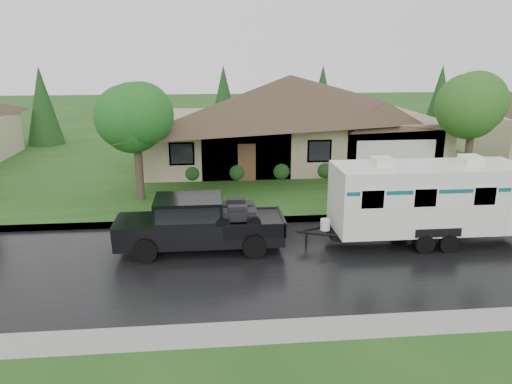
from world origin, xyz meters
TOP-DOWN VIEW (x-y plane):
  - ground at (0.00, 0.00)m, footprint 140.00×140.00m
  - road at (0.00, -2.00)m, footprint 140.00×8.00m
  - curb at (0.00, 2.25)m, footprint 140.00×0.50m
  - lawn at (0.00, 15.00)m, footprint 140.00×26.00m
  - house_main at (2.29, 13.84)m, footprint 19.44×10.80m
  - tree_left_green at (-6.78, 5.91)m, footprint 3.43×3.43m
  - tree_right_green at (10.92, 7.43)m, footprint 3.66×3.66m
  - shrub_row at (2.00, 9.30)m, footprint 13.60×1.00m
  - pickup_truck at (-3.90, -0.64)m, footprint 6.13×2.33m
  - travel_trailer at (4.92, -0.64)m, footprint 7.57×2.66m

SIDE VIEW (x-z plane):
  - ground at x=0.00m, z-range 0.00..0.00m
  - road at x=0.00m, z-range 0.00..0.01m
  - curb at x=0.00m, z-range 0.00..0.15m
  - lawn at x=0.00m, z-range 0.00..0.15m
  - shrub_row at x=2.00m, z-range 0.15..1.15m
  - pickup_truck at x=-3.90m, z-range 0.07..2.12m
  - travel_trailer at x=4.92m, z-range 0.10..3.50m
  - house_main at x=2.29m, z-range 0.14..7.04m
  - tree_left_green at x=-6.78m, z-range 1.25..6.92m
  - tree_right_green at x=10.92m, z-range 1.32..7.38m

